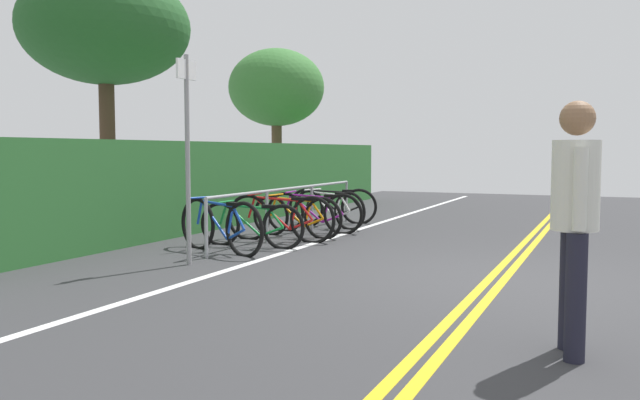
# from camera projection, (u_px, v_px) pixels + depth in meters

# --- Properties ---
(ground_plane) EXTENTS (29.47, 12.58, 0.05)m
(ground_plane) POSITION_uv_depth(u_px,v_px,m) (497.00, 281.00, 7.31)
(ground_plane) COLOR #353538
(centre_line_yellow_inner) EXTENTS (26.52, 0.10, 0.00)m
(centre_line_yellow_inner) POSITION_uv_depth(u_px,v_px,m) (504.00, 280.00, 7.27)
(centre_line_yellow_inner) COLOR gold
(centre_line_yellow_inner) RESTS_ON ground_plane
(centre_line_yellow_outer) EXTENTS (26.52, 0.10, 0.00)m
(centre_line_yellow_outer) POSITION_uv_depth(u_px,v_px,m) (489.00, 278.00, 7.34)
(centre_line_yellow_outer) COLOR gold
(centre_line_yellow_outer) RESTS_ON ground_plane
(bike_lane_stripe_white) EXTENTS (26.52, 0.12, 0.00)m
(bike_lane_stripe_white) POSITION_uv_depth(u_px,v_px,m) (258.00, 261.00, 8.53)
(bike_lane_stripe_white) COLOR white
(bike_lane_stripe_white) RESTS_ON ground_plane
(bike_rack) EXTENTS (5.08, 0.05, 0.82)m
(bike_rack) POSITION_uv_depth(u_px,v_px,m) (291.00, 199.00, 10.98)
(bike_rack) COLOR #9EA0A5
(bike_rack) RESTS_ON ground_plane
(bicycle_0) EXTENTS (0.68, 1.73, 0.79)m
(bicycle_0) POSITION_uv_depth(u_px,v_px,m) (220.00, 226.00, 9.22)
(bicycle_0) COLOR black
(bicycle_0) RESTS_ON ground_plane
(bicycle_1) EXTENTS (0.46, 1.73, 0.70)m
(bicycle_1) POSITION_uv_depth(u_px,v_px,m) (251.00, 225.00, 9.76)
(bicycle_1) COLOR black
(bicycle_1) RESTS_ON ground_plane
(bicycle_2) EXTENTS (0.46, 1.85, 0.77)m
(bicycle_2) POSITION_uv_depth(u_px,v_px,m) (280.00, 218.00, 10.38)
(bicycle_2) COLOR black
(bicycle_2) RESTS_ON ground_plane
(bicycle_3) EXTENTS (0.46, 1.71, 0.73)m
(bicycle_3) POSITION_uv_depth(u_px,v_px,m) (297.00, 216.00, 10.90)
(bicycle_3) COLOR black
(bicycle_3) RESTS_ON ground_plane
(bicycle_4) EXTENTS (0.46, 1.80, 0.74)m
(bicycle_4) POSITION_uv_depth(u_px,v_px,m) (314.00, 213.00, 11.48)
(bicycle_4) COLOR black
(bicycle_4) RESTS_ON ground_plane
(bicycle_5) EXTENTS (0.61, 1.65, 0.73)m
(bicycle_5) POSITION_uv_depth(u_px,v_px,m) (329.00, 209.00, 12.22)
(bicycle_5) COLOR black
(bicycle_5) RESTS_ON ground_plane
(bicycle_6) EXTENTS (0.61, 1.69, 0.73)m
(bicycle_6) POSITION_uv_depth(u_px,v_px,m) (333.00, 206.00, 12.93)
(bicycle_6) COLOR black
(bicycle_6) RESTS_ON ground_plane
(pedestrian) EXTENTS (0.48, 0.32, 1.76)m
(pedestrian) POSITION_uv_depth(u_px,v_px,m) (575.00, 209.00, 4.52)
(pedestrian) COLOR #1E1E2D
(pedestrian) RESTS_ON ground_plane
(sign_post_near) EXTENTS (0.36, 0.06, 2.60)m
(sign_post_near) POSITION_uv_depth(u_px,v_px,m) (187.00, 141.00, 8.13)
(sign_post_near) COLOR gray
(sign_post_near) RESTS_ON ground_plane
(hedge_backdrop) EXTENTS (14.03, 1.28, 1.58)m
(hedge_backdrop) POSITION_uv_depth(u_px,v_px,m) (224.00, 182.00, 13.24)
(hedge_backdrop) COLOR #2D6B30
(hedge_backdrop) RESTS_ON ground_plane
(tree_mid) EXTENTS (3.35, 3.35, 5.00)m
(tree_mid) POSITION_uv_depth(u_px,v_px,m) (105.00, 29.00, 13.06)
(tree_mid) COLOR #473323
(tree_mid) RESTS_ON ground_plane
(tree_far_right) EXTENTS (2.58, 2.58, 4.16)m
(tree_far_right) POSITION_uv_depth(u_px,v_px,m) (276.00, 88.00, 17.74)
(tree_far_right) COLOR brown
(tree_far_right) RESTS_ON ground_plane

